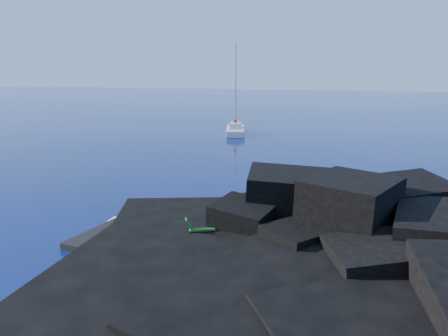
% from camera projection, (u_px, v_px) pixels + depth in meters
% --- Properties ---
extents(ground, '(400.00, 400.00, 0.00)m').
position_uv_depth(ground, '(86.00, 236.00, 23.74)').
color(ground, black).
rests_on(ground, ground).
extents(headland, '(24.00, 24.00, 3.60)m').
position_uv_depth(headland, '(336.00, 246.00, 22.29)').
color(headland, black).
rests_on(headland, ground).
extents(beach, '(9.08, 6.86, 0.70)m').
position_uv_depth(beach, '(165.00, 243.00, 22.74)').
color(beach, black).
rests_on(beach, ground).
extents(surf_foam, '(10.00, 8.00, 0.06)m').
position_uv_depth(surf_foam, '(206.00, 217.00, 26.72)').
color(surf_foam, white).
rests_on(surf_foam, ground).
extents(sailboat, '(6.06, 12.27, 12.65)m').
position_uv_depth(sailboat, '(235.00, 133.00, 63.19)').
color(sailboat, silver).
rests_on(sailboat, ground).
extents(deck_chair, '(1.65, 1.32, 1.04)m').
position_uv_depth(deck_chair, '(202.00, 226.00, 22.74)').
color(deck_chair, '#186C1C').
rests_on(deck_chair, beach).
extents(towel, '(1.89, 1.08, 0.05)m').
position_uv_depth(towel, '(203.00, 230.00, 23.58)').
color(towel, white).
rests_on(towel, beach).
extents(sunbather, '(1.75, 0.69, 0.26)m').
position_uv_depth(sunbather, '(203.00, 227.00, 23.55)').
color(sunbather, tan).
rests_on(sunbather, towel).
extents(marker_cone, '(0.39, 0.39, 0.48)m').
position_uv_depth(marker_cone, '(202.00, 231.00, 22.81)').
color(marker_cone, orange).
rests_on(marker_cone, beach).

